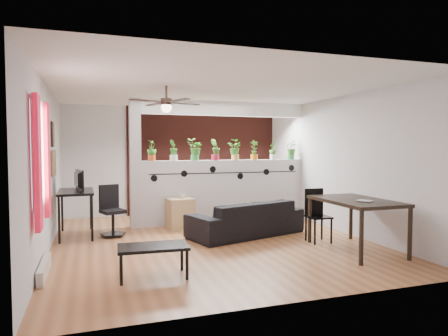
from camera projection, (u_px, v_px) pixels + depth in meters
room_shell at (209, 166)px, 6.93m from camera, size 6.30×7.10×2.90m
partition_wall at (225, 191)px, 8.64m from camera, size 3.60×0.18×1.35m
ceiling_header at (225, 109)px, 8.55m from camera, size 3.60×0.18×0.30m
pier_column at (135, 163)px, 8.00m from camera, size 0.22×0.20×2.60m
brick_panel at (207, 160)px, 10.00m from camera, size 3.90×0.05×2.60m
vine_decal at (227, 173)px, 8.53m from camera, size 3.31×0.01×0.30m
window_assembly at (40, 157)px, 4.97m from camera, size 0.09×1.30×1.55m
baseboard_heater at (44, 269)px, 5.05m from camera, size 0.08×1.00×0.18m
corkboard at (54, 163)px, 7.01m from camera, size 0.03×0.60×0.45m
framed_art at (53, 134)px, 6.94m from camera, size 0.03×0.34×0.44m
ceiling_fan at (166, 104)px, 6.34m from camera, size 1.19×1.19×0.43m
potted_plant_0 at (152, 150)px, 8.09m from camera, size 0.19×0.23×0.43m
potted_plant_1 at (174, 149)px, 8.23m from camera, size 0.22×0.25×0.43m
potted_plant_2 at (195, 149)px, 8.38m from camera, size 0.26×0.21×0.46m
potted_plant_3 at (215, 149)px, 8.52m from camera, size 0.25×0.21×0.45m
potted_plant_4 at (235, 149)px, 8.66m from camera, size 0.29×0.30×0.45m
potted_plant_5 at (254, 149)px, 8.81m from camera, size 0.29×0.28×0.44m
potted_plant_6 at (273, 151)px, 8.95m from camera, size 0.23×0.21×0.37m
potted_plant_7 at (291, 149)px, 9.09m from camera, size 0.21×0.25×0.43m
sofa at (246, 219)px, 7.36m from camera, size 2.22×1.37×0.61m
cube_shelf at (180, 213)px, 8.00m from camera, size 0.54×0.49×0.60m
cup at (183, 196)px, 7.99m from camera, size 0.16×0.16×0.10m
computer_desk at (76, 195)px, 7.28m from camera, size 0.63×1.17×0.84m
monitor at (76, 184)px, 7.41m from camera, size 0.36×0.13×0.20m
office_chair at (112, 214)px, 7.30m from camera, size 0.49×0.50×0.92m
dining_table at (356, 205)px, 6.25m from camera, size 0.93×1.50×0.81m
book at (363, 201)px, 5.93m from camera, size 0.25×0.26×0.02m
folding_chair at (316, 210)px, 6.89m from camera, size 0.38×0.38×0.91m
coffee_table at (153, 249)px, 4.97m from camera, size 0.89×0.53×0.40m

